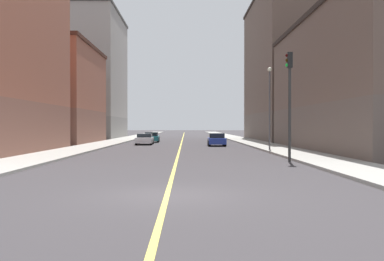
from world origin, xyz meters
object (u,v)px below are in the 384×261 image
building_left_near (357,83)px  street_lamp_left_near (270,99)px  building_right_midblock (58,94)px  traffic_light_left_near (289,92)px  building_right_distant (95,76)px  car_blue (217,140)px  car_teal (152,137)px  car_white (145,139)px  building_left_mid (285,68)px

building_left_near → street_lamp_left_near: size_ratio=3.81×
building_right_midblock → traffic_light_left_near: building_right_midblock is taller
building_right_distant → car_blue: 34.69m
street_lamp_left_near → car_teal: size_ratio=1.60×
building_left_near → car_white: 23.38m
building_right_midblock → traffic_light_left_near: size_ratio=2.57×
building_right_distant → street_lamp_left_near: building_right_distant is taller
traffic_light_left_near → building_right_distant: bearing=114.1°
car_teal → traffic_light_left_near: bearing=-71.2°
building_left_near → street_lamp_left_near: bearing=177.7°
building_right_distant → car_blue: bearing=-56.0°
building_left_near → building_left_mid: (0.00, 25.98, 4.65)m
traffic_light_left_near → car_blue: 20.64m
building_left_near → traffic_light_left_near: building_left_near is taller
car_blue → car_teal: 12.98m
building_left_mid → car_teal: 21.93m
building_right_midblock → car_teal: 12.68m
building_left_mid → car_white: 25.01m
car_white → car_blue: bearing=-23.7°
street_lamp_left_near → building_left_near: bearing=-2.3°
building_right_midblock → car_white: (10.72, -3.36, -5.26)m
car_blue → car_white: bearing=156.3°
building_left_mid → street_lamp_left_near: bearing=-105.7°
building_left_mid → traffic_light_left_near: 38.23m
car_white → street_lamp_left_near: bearing=-47.0°
car_blue → car_teal: car_blue is taller
car_white → car_teal: car_teal is taller
car_white → building_right_midblock: bearing=162.6°
street_lamp_left_near → traffic_light_left_near: bearing=-95.2°
car_white → car_teal: bearing=88.2°
building_right_midblock → car_teal: building_right_midblock is taller
car_teal → building_right_distant: bearing=122.6°
street_lamp_left_near → building_right_distant: bearing=121.4°
building_right_midblock → traffic_light_left_near: 34.46m
building_left_mid → car_white: size_ratio=5.43×
street_lamp_left_near → car_blue: (-3.80, 9.04, -3.69)m
car_blue → building_left_mid: bearing=56.5°
street_lamp_left_near → car_white: 17.50m
building_left_near → building_left_mid: building_left_mid is taller
building_left_mid → car_teal: building_left_mid is taller
building_left_mid → street_lamp_left_near: (-7.22, -25.69, -6.03)m
car_teal → car_blue: bearing=-53.9°
building_right_midblock → car_teal: size_ratio=3.83×
building_left_near → car_blue: building_left_near is taller
building_left_near → car_white: size_ratio=5.84×
building_left_near → building_right_midblock: 33.73m
building_right_distant → traffic_light_left_near: size_ratio=3.28×
building_left_mid → car_blue: 22.21m
car_white → car_teal: 7.03m
building_right_midblock → building_right_distant: building_right_distant is taller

